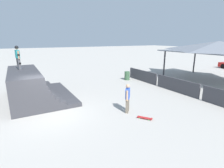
{
  "coord_description": "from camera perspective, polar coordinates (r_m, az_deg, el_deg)",
  "views": [
    {
      "loc": [
        9.54,
        -1.38,
        4.01
      ],
      "look_at": [
        -0.32,
        4.07,
        1.11
      ],
      "focal_mm": 28.0,
      "sensor_mm": 36.0,
      "label": 1
    }
  ],
  "objects": [
    {
      "name": "ground_plane",
      "position": [
        10.44,
        -19.32,
        -9.0
      ],
      "size": [
        160.0,
        160.0,
        0.0
      ],
      "primitive_type": "plane",
      "color": "#ADA8A0"
    },
    {
      "name": "quarter_pipe_ramp",
      "position": [
        13.0,
        -24.88,
        -0.89
      ],
      "size": [
        5.83,
        3.81,
        2.01
      ],
      "color": "#38383D",
      "rests_on": "ground"
    },
    {
      "name": "skater_on_deck",
      "position": [
        13.39,
        -28.43,
        8.07
      ],
      "size": [
        0.68,
        0.29,
        1.58
      ],
      "rotation": [
        0.0,
        0.0,
        0.21
      ],
      "color": "#4C4C51",
      "rests_on": "quarter_pipe_ramp"
    },
    {
      "name": "skateboard_on_deck",
      "position": [
        13.82,
        -28.03,
        4.69
      ],
      "size": [
        0.8,
        0.27,
        0.09
      ],
      "rotation": [
        0.0,
        0.0,
        0.1
      ],
      "color": "green",
      "rests_on": "quarter_pipe_ramp"
    },
    {
      "name": "bystander_walking",
      "position": [
        9.77,
        5.12,
        -4.13
      ],
      "size": [
        0.56,
        0.5,
        1.63
      ],
      "rotation": [
        0.0,
        0.0,
        2.44
      ],
      "color": "#6B6051",
      "rests_on": "ground"
    },
    {
      "name": "skateboard_on_ground",
      "position": [
        9.35,
        10.8,
        -10.82
      ],
      "size": [
        0.76,
        0.61,
        0.09
      ],
      "rotation": [
        0.0,
        0.0,
        0.61
      ],
      "color": "green",
      "rests_on": "ground"
    },
    {
      "name": "barrier_fence",
      "position": [
        14.46,
        20.29,
        -0.41
      ],
      "size": [
        12.41,
        0.12,
        1.05
      ],
      "color": "#3D3D42",
      "rests_on": "ground"
    },
    {
      "name": "pavilion_shelter",
      "position": [
        19.24,
        31.33,
        10.3
      ],
      "size": [
        9.6,
        5.89,
        3.84
      ],
      "color": "#2D2D33",
      "rests_on": "ground"
    },
    {
      "name": "trash_bin",
      "position": [
        17.69,
        4.95,
        2.71
      ],
      "size": [
        0.52,
        0.52,
        0.85
      ],
      "primitive_type": "cylinder",
      "color": "#385B3D",
      "rests_on": "ground"
    }
  ]
}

